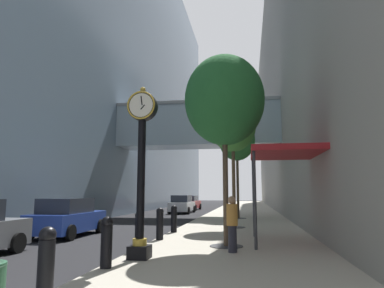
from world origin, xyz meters
The scene contains 18 objects.
ground_plane centered at (0.00, 27.00, 0.00)m, with size 110.00×110.00×0.00m, color black.
sidewalk_right centered at (3.04, 30.00, 0.07)m, with size 6.09×80.00×0.14m, color #ADA593.
building_block_left centered at (-11.37, 29.97, 17.17)m, with size 22.33×80.00×34.47m.
building_block_right centered at (10.59, 30.00, 13.44)m, with size 9.00×80.00×26.88m.
street_clock centered at (0.64, 7.24, 2.77)m, with size 0.84×0.55×4.78m.
bollard_nearest centered at (0.22, 3.55, 0.77)m, with size 0.29×0.29×1.20m.
bollard_second centered at (0.22, 6.02, 0.77)m, with size 0.29×0.29×1.20m.
bollard_third centered at (0.22, 8.49, 0.77)m, with size 0.29×0.29×1.20m.
bollard_fourth centered at (0.22, 10.96, 0.77)m, with size 0.29×0.29×1.20m.
bollard_fifth centered at (0.22, 13.43, 0.77)m, with size 0.29×0.29×1.20m.
street_tree_near centered at (2.81, 9.77, 5.10)m, with size 2.79×2.79×6.58m.
street_tree_mid_near centered at (2.81, 16.01, 5.39)m, with size 2.43×2.43×6.68m.
street_tree_mid_far centered at (2.81, 22.26, 5.56)m, with size 2.55×2.55×6.92m.
pedestrian_walking centered at (3.07, 8.63, 1.02)m, with size 0.45×0.45×1.66m.
storefront_awning centered at (4.85, 10.87, 3.28)m, with size 2.40×3.60×3.30m.
car_white_near centered at (-2.61, 29.70, 0.80)m, with size 1.99×4.29×1.65m.
car_blue_far centered at (-4.36, 12.37, 0.80)m, with size 2.02×4.07×1.65m.
car_red_trailing centered at (-2.87, 35.46, 0.77)m, with size 2.05×4.66×1.57m.
Camera 1 is at (3.60, -1.90, 1.91)m, focal length 31.98 mm.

